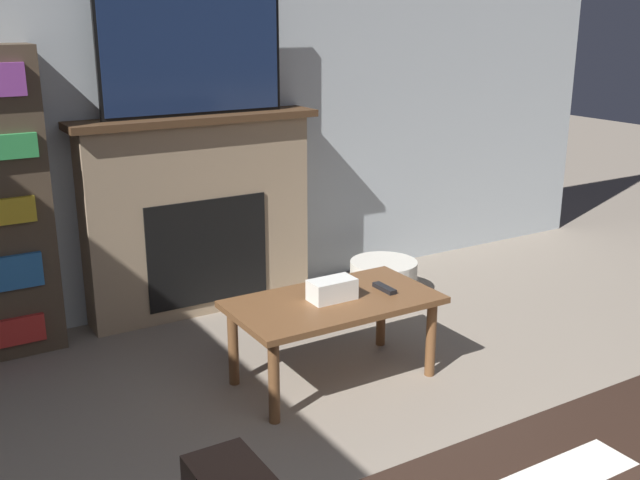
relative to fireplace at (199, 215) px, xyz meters
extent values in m
cube|color=silver|center=(0.01, 0.14, 0.76)|extent=(6.40, 0.06, 2.70)
cube|color=tan|center=(0.00, 0.00, -0.02)|extent=(1.33, 0.22, 1.13)
cube|color=black|center=(0.00, -0.11, -0.20)|extent=(0.73, 0.01, 0.62)
cube|color=#4C331E|center=(0.00, -0.02, 0.56)|extent=(1.43, 0.28, 0.04)
cube|color=black|center=(0.00, -0.02, 0.91)|extent=(1.06, 0.03, 0.67)
cube|color=#19284C|center=(0.00, -0.03, 0.91)|extent=(1.02, 0.01, 0.63)
cube|color=brown|center=(0.19, -1.18, -0.18)|extent=(0.98, 0.54, 0.03)
cylinder|color=brown|center=(-0.25, -1.39, -0.39)|extent=(0.05, 0.05, 0.39)
cylinder|color=brown|center=(0.62, -1.39, -0.39)|extent=(0.05, 0.05, 0.39)
cylinder|color=brown|center=(-0.25, -0.97, -0.39)|extent=(0.05, 0.05, 0.39)
cylinder|color=brown|center=(0.62, -0.97, -0.39)|extent=(0.05, 0.05, 0.39)
cube|color=white|center=(0.18, -1.18, -0.12)|extent=(0.22, 0.12, 0.10)
cube|color=black|center=(0.46, -1.21, -0.16)|extent=(0.04, 0.15, 0.02)
cube|color=red|center=(-1.12, -0.16, -0.43)|extent=(0.35, 0.03, 0.14)
cube|color=#2D70B7|center=(-1.12, -0.16, -0.12)|extent=(0.40, 0.03, 0.17)
cylinder|color=silver|center=(1.06, -0.39, -0.47)|extent=(0.42, 0.42, 0.23)
camera|label=1|loc=(-1.57, -3.97, 1.13)|focal=42.00mm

